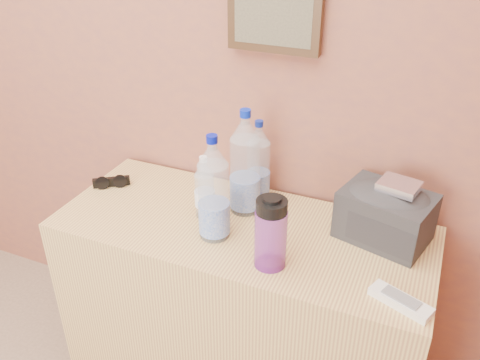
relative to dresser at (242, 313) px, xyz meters
name	(u,v)px	position (x,y,z in m)	size (l,w,h in m)	color
picture_frame	(274,11)	(0.00, 0.25, 1.02)	(0.30, 0.03, 0.25)	#382311
dresser	(242,313)	(0.00, 0.00, 0.00)	(1.23, 0.51, 0.77)	#9D7451
pet_large_b	(258,165)	(-0.02, 0.19, 0.51)	(0.08, 0.08, 0.29)	white
pet_large_c	(245,168)	(-0.03, 0.10, 0.55)	(0.10, 0.10, 0.36)	silver
pet_large_d	(214,194)	(-0.06, -0.08, 0.54)	(0.09, 0.09, 0.35)	silver
pet_small	(205,190)	(-0.14, 0.01, 0.48)	(0.06, 0.06, 0.22)	silver
nalgene_bottle	(271,232)	(0.15, -0.14, 0.50)	(0.09, 0.09, 0.23)	purple
sunglasses	(111,182)	(-0.54, 0.05, 0.40)	(0.13, 0.05, 0.03)	black
ac_remote	(400,301)	(0.53, -0.17, 0.40)	(0.17, 0.05, 0.02)	beige
toiletry_bag	(386,213)	(0.43, 0.12, 0.47)	(0.26, 0.19, 0.18)	black
foil_packet	(399,186)	(0.45, 0.12, 0.58)	(0.11, 0.10, 0.02)	silver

